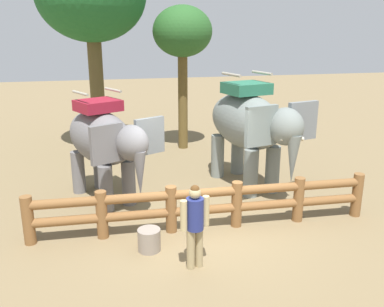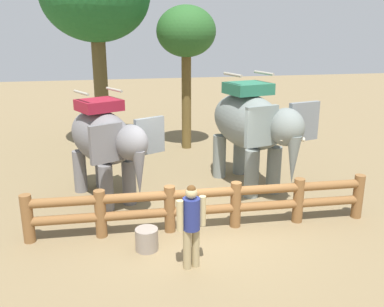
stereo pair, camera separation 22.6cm
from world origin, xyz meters
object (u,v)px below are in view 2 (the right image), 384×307
tourist_woman_in_black (191,221)px  feed_bucket (147,239)px  elephant_near_left (105,140)px  elephant_center (252,125)px  log_fence (203,204)px  tree_back_center (186,35)px

tourist_woman_in_black → feed_bucket: bearing=132.4°
elephant_near_left → elephant_center: size_ratio=0.88×
tourist_woman_in_black → elephant_center: bearing=56.8°
log_fence → tourist_woman_in_black: bearing=-111.1°
elephant_center → tourist_woman_in_black: 4.54m
tree_back_center → elephant_center: bearing=-77.8°
elephant_near_left → tree_back_center: bearing=56.6°
elephant_near_left → tourist_woman_in_black: size_ratio=2.05×
elephant_near_left → tree_back_center: tree_back_center is taller
elephant_center → feed_bucket: 4.60m
elephant_center → tourist_woman_in_black: elephant_center is taller
tree_back_center → feed_bucket: bearing=-107.1°
elephant_near_left → log_fence: bearing=-46.1°
tree_back_center → tourist_woman_in_black: bearing=-100.5°
log_fence → tourist_woman_in_black: 1.63m
tourist_woman_in_black → feed_bucket: size_ratio=3.54×
elephant_near_left → elephant_center: 3.92m
log_fence → tree_back_center: tree_back_center is taller
elephant_center → tree_back_center: (-0.95, 4.37, 2.30)m
log_fence → feed_bucket: log_fence is taller
elephant_center → tourist_woman_in_black: bearing=-123.2°
log_fence → tourist_woman_in_black: tourist_woman_in_black is taller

